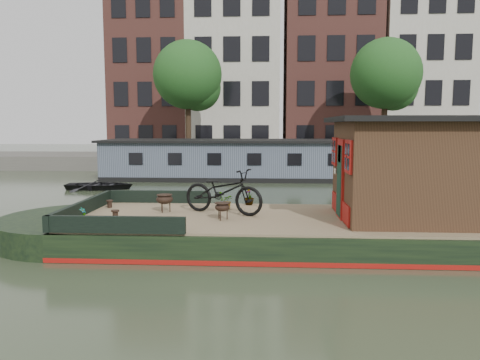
# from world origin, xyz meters

# --- Properties ---
(ground) EXTENTS (120.00, 120.00, 0.00)m
(ground) POSITION_xyz_m (0.00, 0.00, 0.00)
(ground) COLOR #272F1E
(ground) RESTS_ON ground
(houseboat_hull) EXTENTS (14.01, 4.02, 0.60)m
(houseboat_hull) POSITION_xyz_m (-1.33, 0.00, 0.27)
(houseboat_hull) COLOR black
(houseboat_hull) RESTS_ON ground
(houseboat_deck) EXTENTS (11.80, 3.80, 0.05)m
(houseboat_deck) POSITION_xyz_m (0.00, 0.00, 0.62)
(houseboat_deck) COLOR #80654F
(houseboat_deck) RESTS_ON houseboat_hull
(bow_bulwark) EXTENTS (3.00, 4.00, 0.35)m
(bow_bulwark) POSITION_xyz_m (-5.07, 0.00, 0.82)
(bow_bulwark) COLOR black
(bow_bulwark) RESTS_ON houseboat_deck
(cabin) EXTENTS (4.00, 3.50, 2.42)m
(cabin) POSITION_xyz_m (2.19, 0.00, 1.88)
(cabin) COLOR black
(cabin) RESTS_ON houseboat_deck
(bicycle) EXTENTS (2.30, 1.55, 1.15)m
(bicycle) POSITION_xyz_m (-2.44, 0.35, 1.22)
(bicycle) COLOR black
(bicycle) RESTS_ON houseboat_deck
(potted_plant_c) EXTENTS (0.45, 0.40, 0.45)m
(potted_plant_c) POSITION_xyz_m (-2.45, 1.00, 0.87)
(potted_plant_c) COLOR #A95331
(potted_plant_c) RESTS_ON houseboat_deck
(potted_plant_d) EXTENTS (0.33, 0.33, 0.48)m
(potted_plant_d) POSITION_xyz_m (-1.84, 1.70, 0.89)
(potted_plant_d) COLOR #996229
(potted_plant_d) RESTS_ON houseboat_deck
(potted_plant_e) EXTENTS (0.17, 0.21, 0.34)m
(potted_plant_e) POSITION_xyz_m (-5.60, -0.82, 0.82)
(potted_plant_e) COLOR #A0632F
(potted_plant_e) RESTS_ON houseboat_deck
(brazier_front) EXTENTS (0.44, 0.44, 0.41)m
(brazier_front) POSITION_xyz_m (-2.39, -0.42, 0.85)
(brazier_front) COLOR black
(brazier_front) RESTS_ON houseboat_deck
(brazier_rear) EXTENTS (0.51, 0.51, 0.46)m
(brazier_rear) POSITION_xyz_m (-3.97, 0.48, 0.88)
(brazier_rear) COLOR black
(brazier_rear) RESTS_ON houseboat_deck
(bollard_port) EXTENTS (0.18, 0.18, 0.21)m
(bollard_port) POSITION_xyz_m (-5.60, 1.01, 0.75)
(bollard_port) COLOR black
(bollard_port) RESTS_ON houseboat_deck
(bollard_stbd) EXTENTS (0.19, 0.19, 0.22)m
(bollard_stbd) POSITION_xyz_m (-4.94, -0.52, 0.76)
(bollard_stbd) COLOR black
(bollard_stbd) RESTS_ON houseboat_deck
(dinghy) EXTENTS (3.16, 2.36, 0.62)m
(dinghy) POSITION_xyz_m (-8.93, 9.34, 0.31)
(dinghy) COLOR black
(dinghy) RESTS_ON ground
(far_houseboat) EXTENTS (20.40, 4.40, 2.11)m
(far_houseboat) POSITION_xyz_m (0.00, 14.00, 0.97)
(far_houseboat) COLOR slate
(far_houseboat) RESTS_ON ground
(quay) EXTENTS (60.00, 6.00, 0.90)m
(quay) POSITION_xyz_m (0.00, 20.50, 0.45)
(quay) COLOR #47443F
(quay) RESTS_ON ground
(townhouse_row) EXTENTS (27.25, 8.00, 16.50)m
(townhouse_row) POSITION_xyz_m (0.15, 27.50, 7.90)
(townhouse_row) COLOR brown
(townhouse_row) RESTS_ON ground
(tree_left) EXTENTS (4.40, 4.40, 7.40)m
(tree_left) POSITION_xyz_m (-6.36, 19.07, 5.89)
(tree_left) COLOR #332316
(tree_left) RESTS_ON quay
(tree_right) EXTENTS (4.40, 4.40, 7.40)m
(tree_right) POSITION_xyz_m (6.14, 19.07, 5.89)
(tree_right) COLOR #332316
(tree_right) RESTS_ON quay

